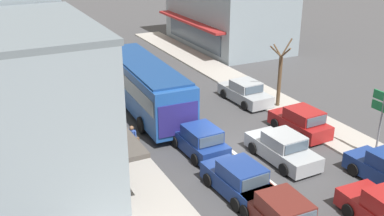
{
  "coord_description": "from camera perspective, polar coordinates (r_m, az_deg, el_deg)",
  "views": [
    {
      "loc": [
        -11.33,
        -17.8,
        10.95
      ],
      "look_at": [
        -0.49,
        3.69,
        1.2
      ],
      "focal_mm": 42.0,
      "sensor_mm": 36.0,
      "label": 1
    }
  ],
  "objects": [
    {
      "name": "shopfront_corner_near",
      "position": [
        20.03,
        -21.6,
        -0.68
      ],
      "size": [
        7.84,
        8.99,
        7.48
      ],
      "color": "#84939E",
      "rests_on": "ground"
    },
    {
      "name": "hatchback_adjacent_lane_lead",
      "position": [
        19.89,
        5.93,
        -9.06
      ],
      "size": [
        1.95,
        3.77,
        1.54
      ],
      "color": "navy",
      "rests_on": "ground"
    },
    {
      "name": "parked_sedan_kerb_third",
      "position": [
        30.18,
        6.75,
        1.97
      ],
      "size": [
        2.0,
        4.25,
        1.47
      ],
      "color": "#9EA3A8",
      "rests_on": "ground"
    },
    {
      "name": "lane_centre_line",
      "position": [
        26.89,
        0.64,
        -1.96
      ],
      "size": [
        0.2,
        28.0,
        0.01
      ],
      "primitive_type": "cube",
      "color": "silver",
      "rests_on": "ground"
    },
    {
      "name": "street_tree_right",
      "position": [
        29.16,
        11.07,
        3.96
      ],
      "size": [
        1.68,
        1.72,
        4.5
      ],
      "color": "brown",
      "rests_on": "ground"
    },
    {
      "name": "parked_hatchback_kerb_second",
      "position": [
        26.04,
        13.63,
        -1.76
      ],
      "size": [
        1.93,
        3.76,
        1.54
      ],
      "color": "maroon",
      "rests_on": "ground"
    },
    {
      "name": "pedestrian_browsing_midblock",
      "position": [
        27.4,
        -11.97,
        0.41
      ],
      "size": [
        0.44,
        0.64,
        1.63
      ],
      "color": "#4C4742",
      "rests_on": "sidewalk_left"
    },
    {
      "name": "traffic_light_downstreet",
      "position": [
        38.96,
        -15.62,
        9.26
      ],
      "size": [
        0.33,
        0.24,
        4.2
      ],
      "color": "gray",
      "rests_on": "ground"
    },
    {
      "name": "sedan_behind_bus_mid",
      "position": [
        22.94,
        11.41,
        -5.06
      ],
      "size": [
        1.97,
        4.24,
        1.47
      ],
      "color": "#9EA3A8",
      "rests_on": "ground"
    },
    {
      "name": "pedestrian_with_handbag_near",
      "position": [
        22.76,
        -7.58,
        -3.89
      ],
      "size": [
        0.47,
        0.63,
        1.63
      ],
      "color": "#333338",
      "rests_on": "sidewalk_left"
    },
    {
      "name": "hatchback_adjacent_lane_trail",
      "position": [
        17.97,
        11.15,
        -13.16
      ],
      "size": [
        1.91,
        3.75,
        1.54
      ],
      "color": "#561E19",
      "rests_on": "ground"
    },
    {
      "name": "city_bus",
      "position": [
        28.14,
        -6.09,
        3.13
      ],
      "size": [
        3.02,
        10.94,
        3.23
      ],
      "color": "#1E4C99",
      "rests_on": "ground"
    },
    {
      "name": "ground_plane",
      "position": [
        23.77,
        5.09,
        -5.47
      ],
      "size": [
        140.0,
        140.0,
        0.0
      ],
      "primitive_type": "plane",
      "color": "#3F3F42"
    },
    {
      "name": "hatchback_queue_gap_filler",
      "position": [
        23.16,
        0.99,
        -4.19
      ],
      "size": [
        1.9,
        3.74,
        1.54
      ],
      "color": "navy",
      "rests_on": "ground"
    },
    {
      "name": "directional_road_sign",
      "position": [
        23.78,
        23.12,
        -0.09
      ],
      "size": [
        0.1,
        1.4,
        3.6
      ],
      "color": "gray",
      "rests_on": "ground"
    },
    {
      "name": "kerb_right",
      "position": [
        31.5,
        9.02,
        1.55
      ],
      "size": [
        2.8,
        44.0,
        0.12
      ],
      "primitive_type": "cube",
      "color": "#A39E96",
      "rests_on": "ground"
    },
    {
      "name": "sidewalk_left",
      "position": [
        26.56,
        -14.57,
        -2.89
      ],
      "size": [
        5.2,
        44.0,
        0.14
      ],
      "primitive_type": "cube",
      "color": "#A39E96",
      "rests_on": "ground"
    }
  ]
}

